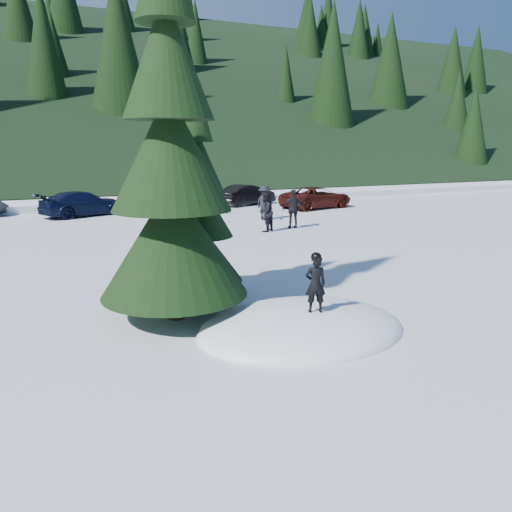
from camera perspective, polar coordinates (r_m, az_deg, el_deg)
name	(u,v)px	position (r m, az deg, el deg)	size (l,w,h in m)	color
ground	(302,330)	(10.58, 5.23, -8.40)	(200.00, 200.00, 0.00)	silver
snow_mound	(302,330)	(10.58, 5.23, -8.40)	(4.48, 3.52, 0.96)	white
forest_hillside	(68,65)	(63.39, -20.67, 19.72)	(200.00, 60.00, 25.00)	black
spruce_tall	(171,167)	(10.74, -9.73, 9.95)	(3.20, 3.20, 8.60)	black
spruce_short	(198,214)	(12.47, -6.68, 4.77)	(2.20, 2.20, 5.37)	black
child_skier	(315,284)	(10.05, 6.81, -3.21)	(0.42, 0.28, 1.16)	black
adult_0	(265,212)	(22.16, 1.09, 5.09)	(0.87, 0.68, 1.79)	black
adult_1	(294,209)	(23.10, 4.31, 5.38)	(1.05, 0.44, 1.79)	black
adult_2	(264,203)	(25.68, 0.97, 6.10)	(1.14, 0.66, 1.77)	black
car_3	(83,204)	(28.78, -19.17, 5.68)	(1.88, 4.61, 1.34)	black
car_4	(190,202)	(28.72, -7.51, 6.19)	(1.51, 3.75, 1.28)	#96979E
car_5	(247,195)	(32.19, -1.03, 7.00)	(1.38, 3.97, 1.31)	black
car_6	(316,197)	(30.82, 6.91, 6.66)	(2.16, 4.68, 1.30)	#3C100A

